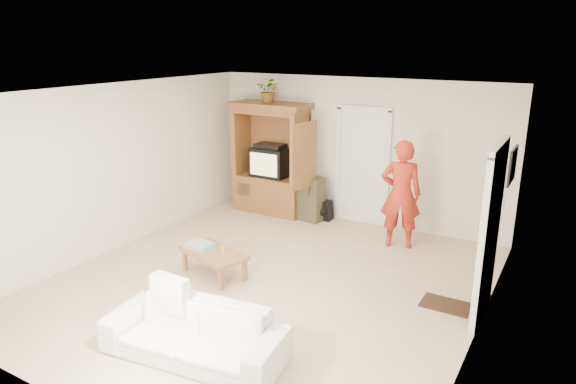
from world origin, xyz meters
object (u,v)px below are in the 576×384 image
armoire (272,166)px  sofa (194,333)px  man (401,194)px  coffee_table (214,255)px

armoire → sofa: size_ratio=1.09×
armoire → man: (2.71, -0.48, -0.03)m
man → sofa: size_ratio=0.91×
armoire → coffee_table: armoire is taller
armoire → sofa: 4.90m
armoire → coffee_table: bearing=-74.0°
armoire → coffee_table: (0.81, -2.85, -0.59)m
man → coffee_table: (-1.89, -2.37, -0.56)m
sofa → man: bearing=70.9°
armoire → man: size_ratio=1.20×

